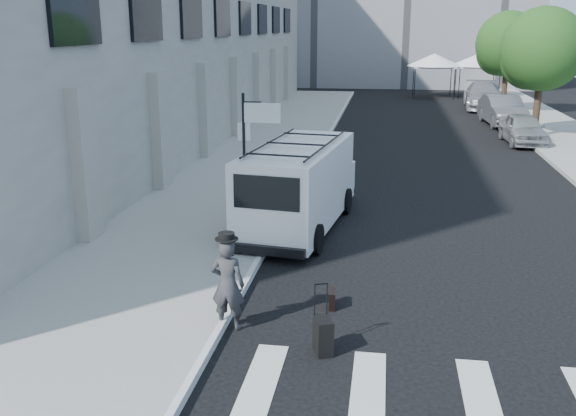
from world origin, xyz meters
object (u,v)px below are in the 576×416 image
(suitcase, at_px, (323,336))
(cargo_van, at_px, (300,185))
(briefcase, at_px, (332,299))
(parked_car_a, at_px, (523,129))
(parked_car_c, at_px, (484,96))
(parked_car_b, at_px, (503,110))
(businessman, at_px, (228,285))

(suitcase, xyz_separation_m, cargo_van, (-1.30, 6.70, 0.84))
(briefcase, distance_m, parked_car_a, 20.06)
(suitcase, distance_m, cargo_van, 6.87)
(parked_car_c, bearing_deg, parked_car_b, -86.84)
(businessman, xyz_separation_m, suitcase, (1.73, -0.63, -0.52))
(briefcase, relative_size, cargo_van, 0.07)
(businessman, distance_m, suitcase, 1.91)
(suitcase, bearing_deg, briefcase, 70.25)
(parked_car_c, bearing_deg, parked_car_a, -86.84)
(suitcase, bearing_deg, parked_car_c, 58.16)
(businessman, height_order, briefcase, businessman)
(suitcase, height_order, parked_car_a, parked_car_a)
(briefcase, relative_size, suitcase, 0.38)
(suitcase, relative_size, parked_car_a, 0.29)
(suitcase, distance_m, parked_car_a, 21.75)
(businessman, distance_m, parked_car_b, 27.06)
(parked_car_a, xyz_separation_m, parked_car_c, (0.00, 12.88, 0.16))
(parked_car_a, relative_size, parked_car_b, 0.83)
(briefcase, xyz_separation_m, cargo_van, (-1.29, 4.90, 0.97))
(parked_car_a, relative_size, parked_car_c, 0.69)
(cargo_van, bearing_deg, parked_car_b, 74.54)
(briefcase, distance_m, parked_car_b, 25.44)
(businessman, bearing_deg, parked_car_c, -101.75)
(parked_car_a, height_order, parked_car_c, parked_car_c)
(cargo_van, xyz_separation_m, parked_car_a, (8.27, 13.90, -0.46))
(parked_car_c, bearing_deg, briefcase, -99.26)
(parked_car_a, bearing_deg, parked_car_c, 87.65)
(businessman, xyz_separation_m, cargo_van, (0.43, 6.07, 0.32))
(suitcase, bearing_deg, parked_car_b, 55.05)
(businessman, bearing_deg, suitcase, 163.12)
(parked_car_b, bearing_deg, briefcase, -110.34)
(parked_car_b, height_order, parked_car_c, parked_car_c)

